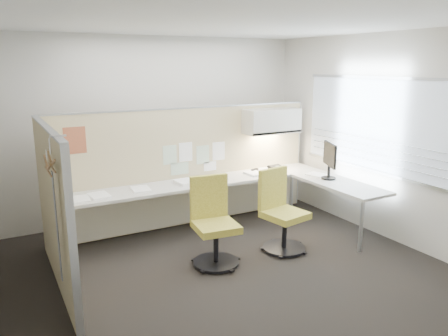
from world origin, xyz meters
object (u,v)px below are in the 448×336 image
monitor (330,159)px  phone (276,169)px  chair_left (214,224)px  desk (226,189)px  chair_right (281,213)px

monitor → phone: size_ratio=2.48×
chair_left → phone: chair_left is taller
desk → chair_right: chair_right is taller
chair_right → monitor: size_ratio=1.96×
desk → monitor: size_ratio=7.48×
monitor → phone: monitor is taller
chair_left → chair_right: (0.96, -0.05, -0.00)m
desk → phone: (0.93, 0.05, 0.18)m
chair_left → phone: bearing=38.3°
monitor → chair_right: bearing=131.5°
chair_left → monitor: monitor is taller
desk → phone: size_ratio=18.54×
desk → monitor: bearing=-25.4°
desk → monitor: 1.58m
desk → phone: bearing=3.1°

